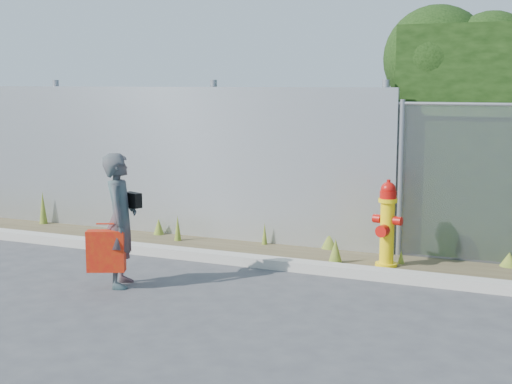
{
  "coord_description": "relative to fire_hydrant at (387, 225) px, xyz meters",
  "views": [
    {
      "loc": [
        2.93,
        -6.14,
        2.27
      ],
      "look_at": [
        -0.3,
        1.4,
        1.0
      ],
      "focal_mm": 50.0,
      "sensor_mm": 36.0,
      "label": 1
    }
  ],
  "objects": [
    {
      "name": "corrugated_fence",
      "position": [
        -4.28,
        0.65,
        0.57
      ],
      "size": [
        8.5,
        0.21,
        2.3
      ],
      "color": "#ADB1B4",
      "rests_on": "ground"
    },
    {
      "name": "red_tote_bag",
      "position": [
        -2.62,
        -2.14,
        -0.1
      ],
      "size": [
        0.41,
        0.15,
        0.54
      ],
      "rotation": [
        0.0,
        0.0,
        0.41
      ],
      "color": "#BB330A"
    },
    {
      "name": "ground",
      "position": [
        -1.04,
        -2.36,
        -0.53
      ],
      "size": [
        80.0,
        80.0,
        0.0
      ],
      "primitive_type": "plane",
      "color": "#3E3E41",
      "rests_on": "ground"
    },
    {
      "name": "weed_strip",
      "position": [
        -0.72,
        0.1,
        -0.45
      ],
      "size": [
        16.0,
        1.31,
        0.54
      ],
      "color": "#4B402A",
      "rests_on": "ground"
    },
    {
      "name": "black_shoulder_bag",
      "position": [
        -2.45,
        -1.84,
        0.43
      ],
      "size": [
        0.22,
        0.09,
        0.17
      ],
      "rotation": [
        0.0,
        0.0,
        -0.39
      ],
      "color": "black"
    },
    {
      "name": "curb",
      "position": [
        -1.04,
        -0.56,
        -0.47
      ],
      "size": [
        16.0,
        0.22,
        0.12
      ],
      "primitive_type": "cube",
      "color": "#A8A498",
      "rests_on": "ground"
    },
    {
      "name": "woman",
      "position": [
        -2.56,
        -1.95,
        0.22
      ],
      "size": [
        0.54,
        0.64,
        1.5
      ],
      "primitive_type": "imported",
      "rotation": [
        0.0,
        0.0,
        1.96
      ],
      "color": "#106667",
      "rests_on": "ground"
    },
    {
      "name": "fire_hydrant",
      "position": [
        0.0,
        0.0,
        0.0
      ],
      "size": [
        0.37,
        0.33,
        1.1
      ],
      "rotation": [
        0.0,
        0.0,
        -0.2
      ],
      "color": "yellow",
      "rests_on": "ground"
    }
  ]
}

